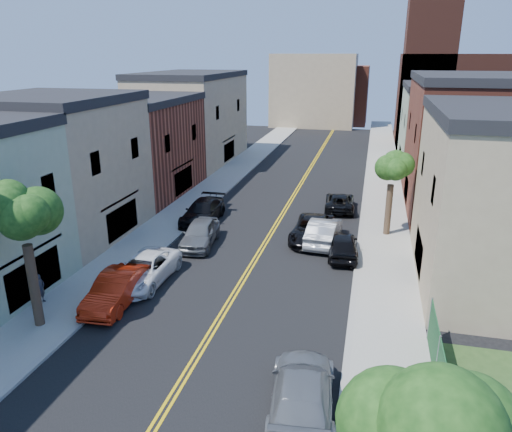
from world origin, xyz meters
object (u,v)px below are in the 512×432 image
Objects in this scene: grey_car_left at (200,233)px; black_car_left at (203,212)px; white_pickup at (144,270)px; black_suv_lane at (313,229)px; red_sedan at (116,289)px; dark_car_right_far at (340,202)px; silver_car_right at (324,231)px; pedestrian_left at (40,289)px; black_car_right at (343,245)px; grey_car_right at (302,392)px.

black_car_left is (-1.40, 4.46, -0.02)m from grey_car_left.
black_suv_lane reaches higher than white_pickup.
red_sedan is 20.75m from dark_car_right_far.
silver_car_right is 7.56m from dark_car_right_far.
pedestrian_left reaches higher than grey_car_left.
black_suv_lane is at bearing -51.60° from black_car_right.
black_car_right is at bearing 128.75° from silver_car_right.
grey_car_right is at bearing 87.52° from dark_car_right_far.
grey_car_right is (9.99, -8.02, 0.04)m from white_pickup.
grey_car_right is 16.26m from silver_car_right.
black_suv_lane is at bearing -89.84° from grey_car_right.
black_car_right is 0.81× the size of black_suv_lane.
pedestrian_left is (-12.10, -12.10, 0.15)m from black_suv_lane.
grey_car_right reaches higher than black_car_right.
dark_car_right_far is at bearing 43.78° from grey_car_left.
dark_car_right_far is at bearing 58.40° from red_sedan.
silver_car_right is (-0.96, 16.23, 0.05)m from grey_car_right.
red_sedan is 2.57m from white_pickup.
grey_car_left is at bearing 20.11° from silver_car_right.
silver_car_right reaches higher than black_car_left.
black_suv_lane is (-1.76, 16.54, -0.02)m from grey_car_right.
black_car_left is 14.38m from pedestrian_left.
grey_car_left is 3.15× the size of pedestrian_left.
black_car_right is at bearing 31.81° from white_pickup.
grey_car_left is at bearing 80.00° from white_pickup.
black_car_left reaches higher than black_suv_lane.
dark_car_right_far is 0.87× the size of black_suv_lane.
silver_car_right is 17.48m from pedestrian_left.
grey_car_right is at bearing -63.42° from grey_car_left.
grey_car_right is 16.64m from black_suv_lane.
dark_car_right_far is at bearing 59.82° from white_pickup.
red_sedan is at bearing -105.35° from grey_car_left.
red_sedan reaches higher than black_car_right.
dark_car_right_far is (-0.49, 23.78, -0.12)m from grey_car_right.
grey_car_left is 0.88× the size of grey_car_right.
black_car_left is 11.45m from black_car_right.
black_car_right is (10.68, -4.11, -0.04)m from black_car_left.
pedestrian_left is at bearing 51.67° from dark_car_right_far.
black_car_right is 3.16m from black_suv_lane.
grey_car_left is 1.00× the size of dark_car_right_far.
silver_car_right reaches higher than black_car_right.
grey_car_left is at bearing -3.09° from black_car_right.
grey_car_right is at bearing 97.09° from silver_car_right.
grey_car_right reaches higher than dark_car_right_far.
red_sedan is at bearing -90.11° from black_car_left.
black_car_right is at bearing -21.13° from black_car_left.
dark_car_right_far is at bearing 28.89° from black_car_left.
silver_car_right is 1.06× the size of dark_car_right_far.
black_suv_lane reaches higher than black_car_right.
white_pickup is at bearing 55.24° from dark_car_right_far.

